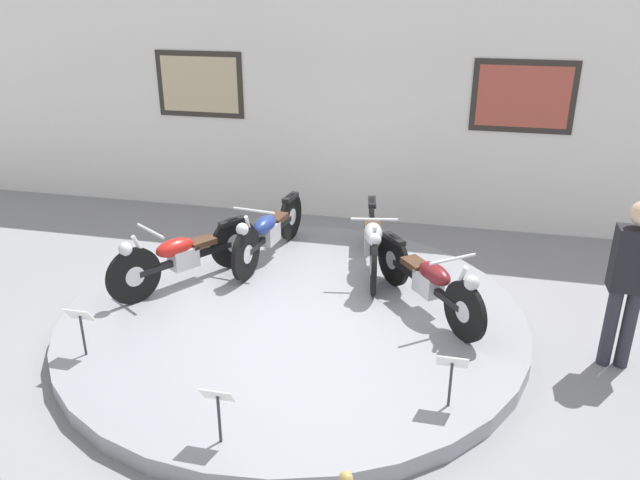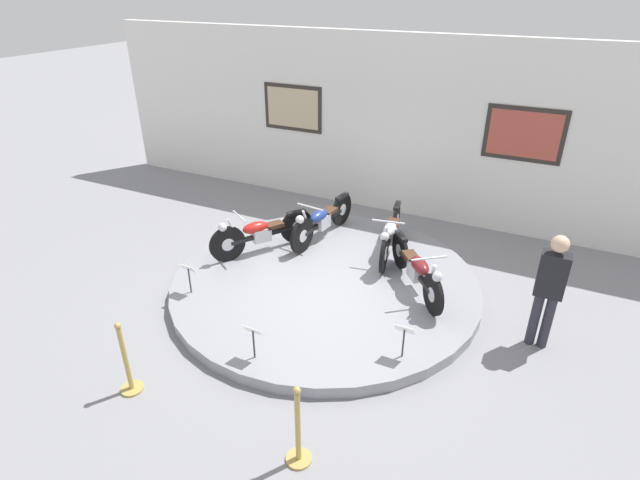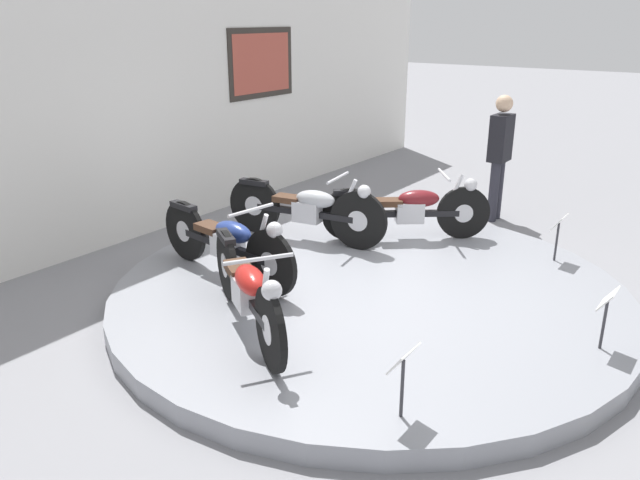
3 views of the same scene
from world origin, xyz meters
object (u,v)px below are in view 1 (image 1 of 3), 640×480
(info_placard_front_centre, at_px, (218,403))
(visitor_standing, at_px, (630,276))
(motorcycle_red, at_px, (183,254))
(motorcycle_maroon, at_px, (429,279))
(info_placard_front_right, at_px, (452,369))
(info_placard_front_left, at_px, (81,321))
(motorcycle_blue, at_px, (268,230))
(motorcycle_silver, at_px, (373,239))

(info_placard_front_centre, distance_m, visitor_standing, 3.90)
(motorcycle_red, bearing_deg, motorcycle_maroon, 0.02)
(info_placard_front_right, bearing_deg, motorcycle_red, 152.74)
(motorcycle_maroon, relative_size, info_placard_front_right, 3.09)
(info_placard_front_left, bearing_deg, info_placard_front_right, 0.00)
(info_placard_front_left, distance_m, info_placard_front_right, 3.42)
(motorcycle_red, relative_size, motorcycle_maroon, 1.08)
(motorcycle_red, height_order, info_placard_front_right, motorcycle_red)
(visitor_standing, bearing_deg, motorcycle_red, 175.77)
(motorcycle_maroon, distance_m, info_placard_front_left, 3.51)
(info_placard_front_centre, relative_size, visitor_standing, 0.30)
(motorcycle_blue, relative_size, info_placard_front_centre, 3.88)
(info_placard_front_centre, bearing_deg, motorcycle_silver, 78.88)
(motorcycle_red, xyz_separation_m, motorcycle_blue, (0.74, 0.93, 0.00))
(info_placard_front_centre, bearing_deg, motorcycle_blue, 101.10)
(motorcycle_maroon, height_order, info_placard_front_left, motorcycle_maroon)
(motorcycle_silver, xyz_separation_m, visitor_standing, (2.59, -1.28, 0.39))
(motorcycle_silver, height_order, motorcycle_maroon, motorcycle_silver)
(motorcycle_blue, xyz_separation_m, info_placard_front_centre, (0.67, -3.39, -0.02))
(motorcycle_silver, relative_size, info_placard_front_right, 3.91)
(motorcycle_red, distance_m, motorcycle_maroon, 2.82)
(motorcycle_silver, bearing_deg, visitor_standing, -26.27)
(motorcycle_blue, xyz_separation_m, info_placard_front_right, (2.38, -2.54, -0.02))
(info_placard_front_centre, bearing_deg, motorcycle_maroon, 60.17)
(motorcycle_red, height_order, motorcycle_silver, motorcycle_silver)
(motorcycle_red, bearing_deg, visitor_standing, -4.23)
(motorcycle_red, bearing_deg, info_placard_front_left, -100.74)
(motorcycle_red, height_order, visitor_standing, visitor_standing)
(motorcycle_blue, distance_m, info_placard_front_right, 3.48)
(visitor_standing, bearing_deg, info_placard_front_left, -165.76)
(motorcycle_red, relative_size, motorcycle_silver, 0.85)
(info_placard_front_left, height_order, info_placard_front_centre, same)
(motorcycle_silver, xyz_separation_m, info_placard_front_left, (-2.38, -2.54, -0.03))
(info_placard_front_centre, bearing_deg, info_placard_front_right, 26.49)
(motorcycle_silver, relative_size, visitor_standing, 1.18)
(info_placard_front_centre, bearing_deg, info_placard_front_left, 153.51)
(motorcycle_silver, distance_m, info_placard_front_centre, 3.46)
(motorcycle_red, distance_m, motorcycle_blue, 1.19)
(motorcycle_red, relative_size, info_placard_front_centre, 3.33)
(motorcycle_maroon, height_order, info_placard_front_centre, motorcycle_maroon)
(motorcycle_maroon, bearing_deg, info_placard_front_centre, -119.83)
(motorcycle_red, xyz_separation_m, info_placard_front_right, (3.12, -1.61, -0.02))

